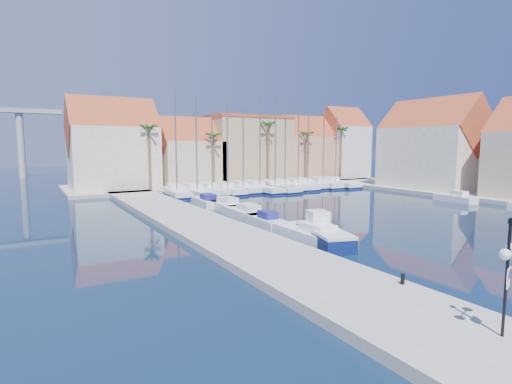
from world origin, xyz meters
TOP-DOWN VIEW (x-y plane):
  - ground at (0.00, 0.00)m, footprint 260.00×260.00m
  - quay_west at (-9.00, 13.50)m, footprint 6.00×77.00m
  - shore_north at (10.00, 48.00)m, footprint 54.00×16.00m
  - shore_east at (32.00, 15.00)m, footprint 12.00×60.00m
  - lamp_post at (-7.83, -8.19)m, footprint 1.33×0.67m
  - bollard at (-6.60, -3.04)m, footprint 0.20×0.20m
  - fishing_boat at (-3.51, 6.41)m, footprint 3.80×6.51m
  - motorboat_west_0 at (-3.78, 7.24)m, footprint 2.35×7.13m
  - motorboat_west_1 at (-4.00, 13.43)m, footprint 1.86×5.12m
  - motorboat_west_2 at (-3.47, 17.85)m, footprint 2.34×6.64m
  - motorboat_west_3 at (-3.00, 23.38)m, footprint 2.36×6.60m
  - motorboat_west_4 at (-3.62, 26.97)m, footprint 2.55×6.33m
  - motorboat_east_1 at (23.99, 14.58)m, footprint 2.15×5.33m
  - sailboat_0 at (-3.92, 36.85)m, footprint 3.06×8.92m
  - sailboat_1 at (-1.44, 35.91)m, footprint 2.46×9.30m
  - sailboat_2 at (1.10, 36.55)m, footprint 2.41×8.46m
  - sailboat_3 at (3.36, 36.31)m, footprint 2.63×9.25m
  - sailboat_4 at (6.04, 36.55)m, footprint 2.35×8.25m
  - sailboat_5 at (8.46, 36.12)m, footprint 3.78×11.16m
  - sailboat_6 at (10.77, 35.55)m, footprint 3.60×10.85m
  - sailboat_7 at (13.06, 36.14)m, footprint 2.58×9.09m
  - sailboat_8 at (15.52, 36.08)m, footprint 3.15×9.61m
  - sailboat_9 at (17.81, 36.61)m, footprint 2.50×8.72m
  - sailboat_10 at (20.61, 36.19)m, footprint 3.20×9.43m
  - sailboat_11 at (23.25, 36.30)m, footprint 2.87×10.86m
  - building_0 at (-10.00, 47.00)m, footprint 12.30×9.00m
  - building_1 at (2.00, 47.00)m, footprint 10.30×8.00m
  - building_2 at (13.00, 48.00)m, footprint 14.20×10.20m
  - building_3 at (25.00, 47.00)m, footprint 10.30×8.00m
  - building_4 at (34.00, 46.00)m, footprint 8.30×8.00m
  - building_6 at (32.00, 24.00)m, footprint 9.00×14.30m
  - palm_0 at (-6.00, 42.00)m, footprint 2.60×2.60m
  - palm_1 at (4.00, 42.00)m, footprint 2.60×2.60m
  - palm_2 at (14.00, 42.00)m, footprint 2.60×2.60m
  - palm_3 at (22.00, 42.00)m, footprint 2.60×2.60m
  - palm_4 at (30.00, 42.00)m, footprint 2.60×2.60m

SIDE VIEW (x-z plane):
  - ground at x=0.00m, z-range 0.00..0.00m
  - quay_west at x=-9.00m, z-range 0.00..0.50m
  - shore_north at x=10.00m, z-range 0.00..0.50m
  - shore_east at x=32.00m, z-range 0.00..0.50m
  - motorboat_west_2 at x=-3.47m, z-range -0.19..1.21m
  - motorboat_west_3 at x=-3.00m, z-range -0.19..1.21m
  - motorboat_west_0 at x=-3.78m, z-range -0.19..1.21m
  - motorboat_west_1 at x=-4.00m, z-range -0.19..1.21m
  - motorboat_west_4 at x=-3.62m, z-range -0.19..1.21m
  - motorboat_east_1 at x=23.99m, z-range -0.19..1.21m
  - sailboat_11 at x=23.25m, z-range -5.19..6.32m
  - sailboat_5 at x=8.46m, z-range -6.39..7.57m
  - sailboat_6 at x=10.77m, z-range -6.50..7.69m
  - sailboat_2 at x=1.10m, z-range -5.18..6.37m
  - sailboat_10 at x=20.61m, z-range -5.74..6.94m
  - sailboat_3 at x=3.36m, z-range -5.91..7.12m
  - sailboat_1 at x=-1.44m, z-range -6.08..7.30m
  - sailboat_8 at x=15.52m, z-range -6.22..7.44m
  - sailboat_4 at x=6.04m, z-range -5.48..6.71m
  - sailboat_7 at x=13.06m, z-range -6.10..7.33m
  - sailboat_9 at x=17.81m, z-range -5.94..7.18m
  - sailboat_0 at x=-3.92m, z-range -6.59..7.88m
  - fishing_boat at x=-3.51m, z-range -0.36..1.80m
  - bollard at x=-6.60m, z-range 0.50..0.99m
  - lamp_post at x=-7.83m, z-range 1.13..5.18m
  - building_1 at x=2.00m, z-range -0.20..10.80m
  - building_3 at x=25.00m, z-range -0.14..11.86m
  - building_2 at x=13.00m, z-range 0.51..12.01m
  - building_6 at x=32.00m, z-range -0.23..13.27m
  - building_0 at x=-10.00m, z-range -0.23..13.27m
  - building_4 at x=34.00m, z-range -0.03..13.97m
  - palm_1 at x=4.00m, z-range 3.56..12.71m
  - palm_3 at x=22.00m, z-range 3.78..13.43m
  - palm_0 at x=-6.00m, z-range 4.00..14.15m
  - palm_4 at x=30.00m, z-range 4.22..14.87m
  - palm_2 at x=14.00m, z-range 4.44..15.59m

